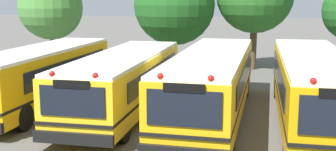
{
  "coord_description": "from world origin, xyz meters",
  "views": [
    {
      "loc": [
        3.59,
        -16.93,
        4.79
      ],
      "look_at": [
        -0.02,
        0.0,
        1.6
      ],
      "focal_mm": 46.9,
      "sensor_mm": 36.0,
      "label": 1
    }
  ],
  "objects_px": {
    "school_bus_1": "(124,80)",
    "tree_0": "(52,7)",
    "school_bus_0": "(42,75)",
    "tree_1": "(173,4)",
    "school_bus_3": "(313,85)",
    "school_bus_2": "(212,81)"
  },
  "relations": [
    {
      "from": "school_bus_1",
      "to": "school_bus_2",
      "type": "relative_size",
      "value": 0.9
    },
    {
      "from": "school_bus_2",
      "to": "school_bus_3",
      "type": "height_order",
      "value": "school_bus_3"
    },
    {
      "from": "school_bus_0",
      "to": "tree_0",
      "type": "bearing_deg",
      "value": -64.51
    },
    {
      "from": "tree_0",
      "to": "school_bus_3",
      "type": "bearing_deg",
      "value": -36.27
    },
    {
      "from": "school_bus_0",
      "to": "school_bus_2",
      "type": "height_order",
      "value": "school_bus_2"
    },
    {
      "from": "school_bus_2",
      "to": "tree_0",
      "type": "relative_size",
      "value": 1.89
    },
    {
      "from": "school_bus_0",
      "to": "tree_1",
      "type": "bearing_deg",
      "value": -107.31
    },
    {
      "from": "school_bus_0",
      "to": "school_bus_2",
      "type": "relative_size",
      "value": 0.83
    },
    {
      "from": "school_bus_3",
      "to": "school_bus_0",
      "type": "bearing_deg",
      "value": -0.85
    },
    {
      "from": "school_bus_0",
      "to": "tree_0",
      "type": "relative_size",
      "value": 1.57
    },
    {
      "from": "tree_1",
      "to": "school_bus_2",
      "type": "bearing_deg",
      "value": -70.58
    },
    {
      "from": "school_bus_3",
      "to": "tree_0",
      "type": "height_order",
      "value": "tree_0"
    },
    {
      "from": "school_bus_0",
      "to": "school_bus_2",
      "type": "distance_m",
      "value": 7.31
    },
    {
      "from": "school_bus_1",
      "to": "tree_1",
      "type": "height_order",
      "value": "tree_1"
    },
    {
      "from": "school_bus_1",
      "to": "school_bus_3",
      "type": "bearing_deg",
      "value": 179.27
    },
    {
      "from": "school_bus_1",
      "to": "school_bus_3",
      "type": "distance_m",
      "value": 7.41
    },
    {
      "from": "school_bus_1",
      "to": "tree_0",
      "type": "bearing_deg",
      "value": -53.08
    },
    {
      "from": "school_bus_0",
      "to": "school_bus_1",
      "type": "bearing_deg",
      "value": -178.92
    },
    {
      "from": "school_bus_1",
      "to": "school_bus_3",
      "type": "relative_size",
      "value": 0.9
    },
    {
      "from": "school_bus_0",
      "to": "school_bus_3",
      "type": "relative_size",
      "value": 0.83
    },
    {
      "from": "tree_0",
      "to": "tree_1",
      "type": "height_order",
      "value": "tree_1"
    },
    {
      "from": "school_bus_2",
      "to": "tree_1",
      "type": "height_order",
      "value": "tree_1"
    }
  ]
}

